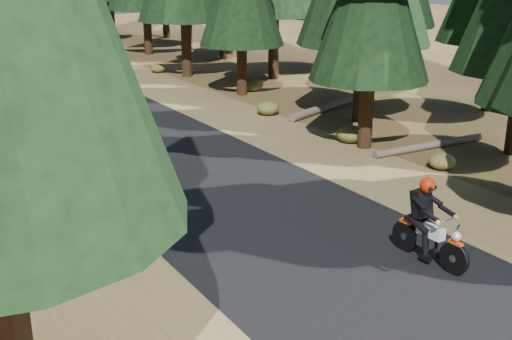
% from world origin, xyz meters
% --- Properties ---
extents(ground, '(120.00, 120.00, 0.00)m').
position_xyz_m(ground, '(0.00, 0.00, 0.00)').
color(ground, '#412C17').
rests_on(ground, ground).
extents(road, '(6.00, 100.00, 0.01)m').
position_xyz_m(road, '(0.00, 5.00, 0.01)').
color(road, black).
rests_on(road, ground).
extents(shoulder_l, '(3.20, 100.00, 0.01)m').
position_xyz_m(shoulder_l, '(-4.60, 5.00, 0.00)').
color(shoulder_l, brown).
rests_on(shoulder_l, ground).
extents(shoulder_r, '(3.20, 100.00, 0.01)m').
position_xyz_m(shoulder_r, '(4.60, 5.00, 0.00)').
color(shoulder_r, brown).
rests_on(shoulder_r, ground).
extents(log_near, '(5.33, 2.30, 0.32)m').
position_xyz_m(log_near, '(8.56, 9.55, 0.16)').
color(log_near, '#4C4233').
rests_on(log_near, ground).
extents(log_far, '(4.56, 0.46, 0.24)m').
position_xyz_m(log_far, '(7.78, 3.21, 0.12)').
color(log_far, '#4C4233').
rests_on(log_far, ground).
extents(understory_shrubs, '(15.02, 32.14, 0.69)m').
position_xyz_m(understory_shrubs, '(1.31, 8.19, 0.28)').
color(understory_shrubs, '#474C1E').
rests_on(understory_shrubs, ground).
extents(rider_lead, '(0.69, 2.02, 1.78)m').
position_xyz_m(rider_lead, '(1.60, -2.68, 0.60)').
color(rider_lead, silver).
rests_on(rider_lead, road).
extents(rider_follow, '(0.62, 1.98, 1.76)m').
position_xyz_m(rider_follow, '(-2.40, 5.36, 0.59)').
color(rider_follow, maroon).
rests_on(rider_follow, road).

